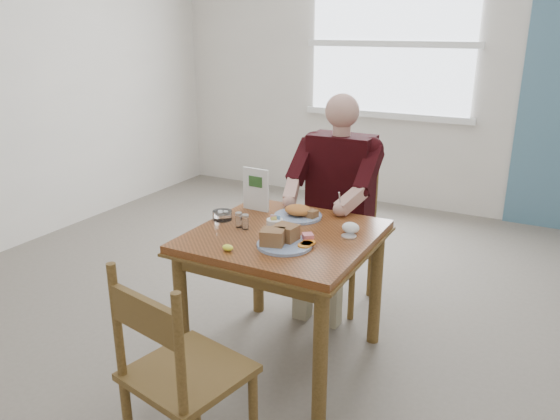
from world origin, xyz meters
The scene contains 16 objects.
floor centered at (0.00, 0.00, 0.00)m, with size 6.00×6.00×0.00m, color #6A6156.
wall_back centered at (0.00, 3.00, 1.40)m, with size 5.50×5.50×0.00m, color beige.
lemon_wedge centered at (-0.12, -0.34, 0.77)m, with size 0.06×0.04×0.03m, color #F8FF35.
napkin centered at (0.31, 0.15, 0.78)m, with size 0.09×0.08×0.06m, color white.
metal_dish centered at (0.32, 0.09, 0.75)m, with size 0.08×0.08×0.01m, color silver.
window centered at (-0.40, 2.97, 1.60)m, with size 1.72×0.04×1.42m.
table centered at (0.00, 0.00, 0.64)m, with size 0.92×0.92×0.75m.
chair_far centered at (0.00, 0.80, 0.48)m, with size 0.42×0.42×0.95m.
chair_near centered at (0.03, -0.94, 0.48)m, with size 0.49×0.49×0.95m.
diner centered at (0.00, 0.71, 0.81)m, with size 0.53×0.56×1.39m.
near_plate centered at (0.08, -0.16, 0.78)m, with size 0.31×0.31×0.09m.
far_plate centered at (-0.03, 0.24, 0.78)m, with size 0.32×0.32×0.07m.
caddy centered at (-0.08, 0.04, 0.77)m, with size 0.10×0.10×0.07m.
shakers centered at (-0.23, -0.05, 0.79)m, with size 0.09×0.05×0.08m.
creamer centered at (-0.39, 0.01, 0.78)m, with size 0.12×0.12×0.05m.
menu centered at (-0.31, 0.24, 0.88)m, with size 0.17×0.02×0.25m.
Camera 1 is at (1.22, -2.35, 1.77)m, focal length 35.00 mm.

